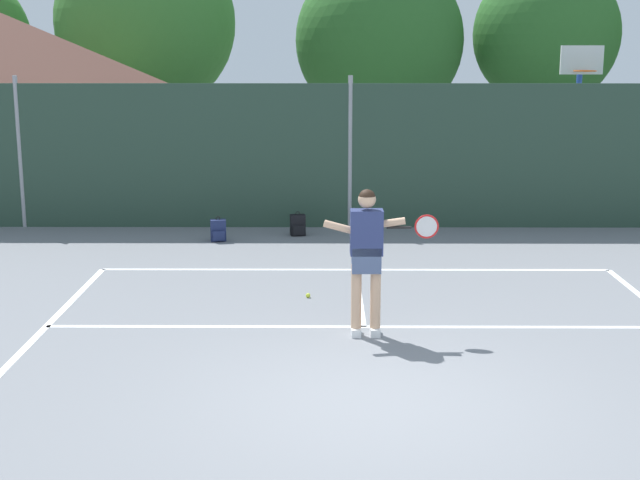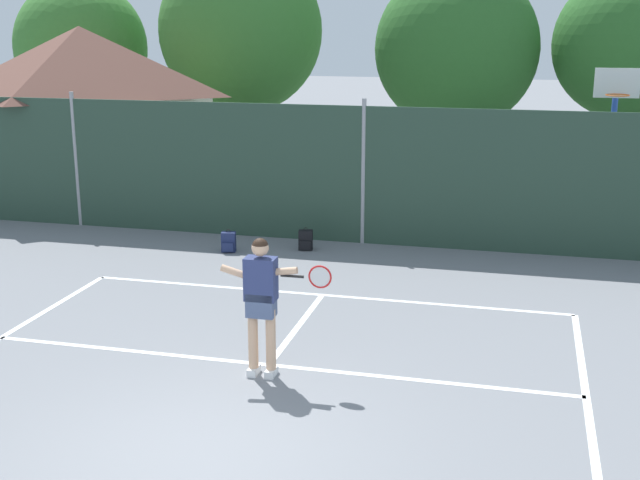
{
  "view_description": "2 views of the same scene",
  "coord_description": "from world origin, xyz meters",
  "px_view_note": "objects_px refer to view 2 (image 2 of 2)",
  "views": [
    {
      "loc": [
        -0.49,
        -8.71,
        3.58
      ],
      "look_at": [
        -0.56,
        4.36,
        0.74
      ],
      "focal_mm": 50.78,
      "sensor_mm": 36.0,
      "label": 1
    },
    {
      "loc": [
        3.18,
        -7.42,
        4.51
      ],
      "look_at": [
        -0.04,
        5.5,
        0.96
      ],
      "focal_mm": 46.59,
      "sensor_mm": 36.0,
      "label": 2
    }
  ],
  "objects_px": {
    "backpack_navy": "(229,242)",
    "backpack_black": "(306,240)",
    "tennis_player": "(262,295)",
    "tennis_ball": "(250,323)",
    "basketball_hoop": "(613,129)"
  },
  "relations": [
    {
      "from": "tennis_player",
      "to": "backpack_black",
      "type": "height_order",
      "value": "tennis_player"
    },
    {
      "from": "backpack_black",
      "to": "tennis_ball",
      "type": "bearing_deg",
      "value": -86.36
    },
    {
      "from": "basketball_hoop",
      "to": "backpack_black",
      "type": "xyz_separation_m",
      "value": [
        -5.93,
        -2.57,
        -2.12
      ]
    },
    {
      "from": "tennis_ball",
      "to": "backpack_navy",
      "type": "height_order",
      "value": "backpack_navy"
    },
    {
      "from": "tennis_player",
      "to": "tennis_ball",
      "type": "relative_size",
      "value": 28.1
    },
    {
      "from": "basketball_hoop",
      "to": "tennis_player",
      "type": "xyz_separation_m",
      "value": [
        -4.89,
        -8.62,
        -1.2
      ]
    },
    {
      "from": "tennis_player",
      "to": "backpack_black",
      "type": "distance_m",
      "value": 6.2
    },
    {
      "from": "tennis_ball",
      "to": "backpack_navy",
      "type": "bearing_deg",
      "value": 114.39
    },
    {
      "from": "basketball_hoop",
      "to": "backpack_navy",
      "type": "bearing_deg",
      "value": -157.34
    },
    {
      "from": "basketball_hoop",
      "to": "backpack_black",
      "type": "distance_m",
      "value": 6.8
    },
    {
      "from": "backpack_navy",
      "to": "backpack_black",
      "type": "distance_m",
      "value": 1.55
    },
    {
      "from": "backpack_navy",
      "to": "backpack_black",
      "type": "xyz_separation_m",
      "value": [
        1.46,
        0.51,
        0.0
      ]
    },
    {
      "from": "tennis_player",
      "to": "basketball_hoop",
      "type": "bearing_deg",
      "value": 60.44
    },
    {
      "from": "tennis_player",
      "to": "tennis_ball",
      "type": "distance_m",
      "value": 2.16
    },
    {
      "from": "backpack_navy",
      "to": "tennis_ball",
      "type": "bearing_deg",
      "value": -65.61
    }
  ]
}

